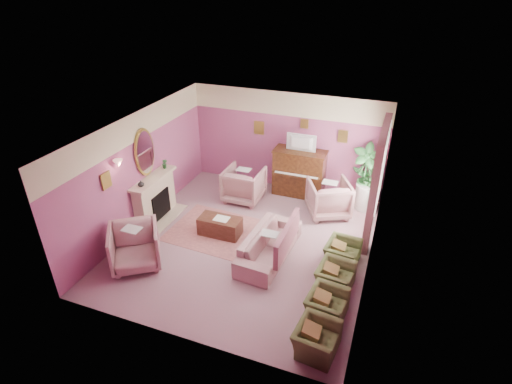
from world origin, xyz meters
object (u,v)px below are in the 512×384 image
(coffee_table, at_px, (220,226))
(floral_armchair_front, at_px, (135,245))
(floral_armchair_left, at_px, (244,183))
(side_table, at_px, (365,196))
(sofa, at_px, (269,240))
(piano, at_px, (299,173))
(floral_armchair_right, at_px, (329,196))
(olive_chair_d, at_px, (343,250))
(television, at_px, (301,142))
(olive_chair_c, at_px, (335,273))
(olive_chair_a, at_px, (317,335))
(olive_chair_b, at_px, (327,302))

(coffee_table, height_order, floral_armchair_front, floral_armchair_front)
(floral_armchair_left, relative_size, side_table, 1.48)
(coffee_table, bearing_deg, sofa, -15.51)
(piano, relative_size, floral_armchair_right, 1.35)
(sofa, distance_m, olive_chair_d, 1.59)
(sofa, xyz_separation_m, floral_armchair_right, (0.86, 2.21, 0.10))
(television, distance_m, coffee_table, 3.15)
(olive_chair_d, bearing_deg, side_table, 86.59)
(floral_armchair_left, relative_size, olive_chair_c, 1.33)
(television, bearing_deg, floral_armchair_left, -149.04)
(olive_chair_d, bearing_deg, olive_chair_a, -90.00)
(floral_armchair_left, bearing_deg, olive_chair_d, -30.88)
(olive_chair_c, distance_m, olive_chair_d, 0.82)
(olive_chair_c, bearing_deg, olive_chair_a, -90.00)
(sofa, height_order, floral_armchair_front, floral_armchair_front)
(olive_chair_b, bearing_deg, olive_chair_a, -90.00)
(television, relative_size, olive_chair_a, 1.03)
(floral_armchair_right, relative_size, olive_chair_a, 1.33)
(piano, height_order, olive_chair_a, piano)
(olive_chair_d, bearing_deg, floral_armchair_front, -158.53)
(floral_armchair_right, relative_size, olive_chair_c, 1.33)
(coffee_table, distance_m, olive_chair_d, 2.93)
(floral_armchair_left, relative_size, floral_armchair_front, 1.00)
(olive_chair_a, distance_m, side_table, 4.98)
(coffee_table, height_order, olive_chair_a, olive_chair_a)
(olive_chair_b, bearing_deg, olive_chair_c, 90.00)
(piano, distance_m, olive_chair_d, 3.17)
(coffee_table, bearing_deg, olive_chair_b, -29.89)
(floral_armchair_left, bearing_deg, floral_armchair_front, -107.84)
(floral_armchair_right, bearing_deg, olive_chair_b, -78.77)
(television, bearing_deg, olive_chair_a, -71.43)
(floral_armchair_right, distance_m, side_table, 1.07)
(floral_armchair_left, height_order, olive_chair_d, floral_armchair_left)
(olive_chair_b, distance_m, side_table, 4.16)
(floral_armchair_right, distance_m, olive_chair_c, 2.79)
(television, xyz_separation_m, olive_chair_c, (1.70, -3.42, -1.26))
(piano, xyz_separation_m, olive_chair_b, (1.70, -4.29, -0.31))
(television, relative_size, olive_chair_b, 1.03)
(television, xyz_separation_m, sofa, (0.15, -2.94, -1.18))
(piano, height_order, floral_armchair_right, piano)
(piano, xyz_separation_m, side_table, (1.85, -0.14, -0.30))
(floral_armchair_front, bearing_deg, olive_chair_c, 11.02)
(coffee_table, relative_size, floral_armchair_left, 0.96)
(piano, height_order, television, television)
(coffee_table, bearing_deg, olive_chair_d, -0.86)
(floral_armchair_right, bearing_deg, floral_armchair_front, -134.43)
(floral_armchair_left, xyz_separation_m, olive_chair_c, (3.02, -2.63, -0.18))
(piano, distance_m, olive_chair_c, 3.88)
(coffee_table, distance_m, sofa, 1.44)
(floral_armchair_front, bearing_deg, floral_armchair_left, 72.16)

